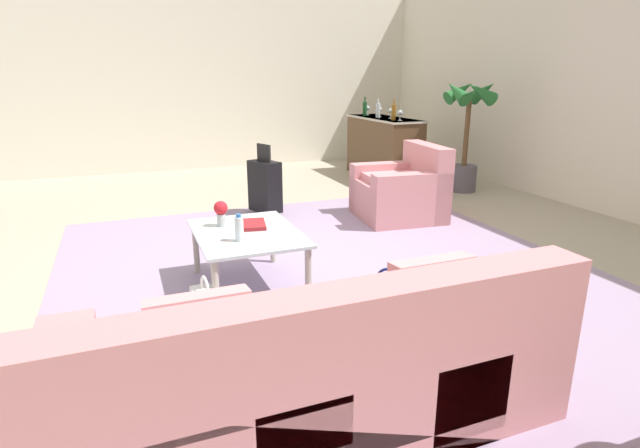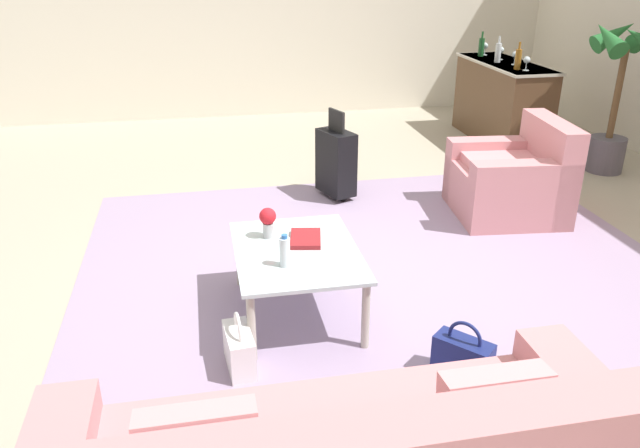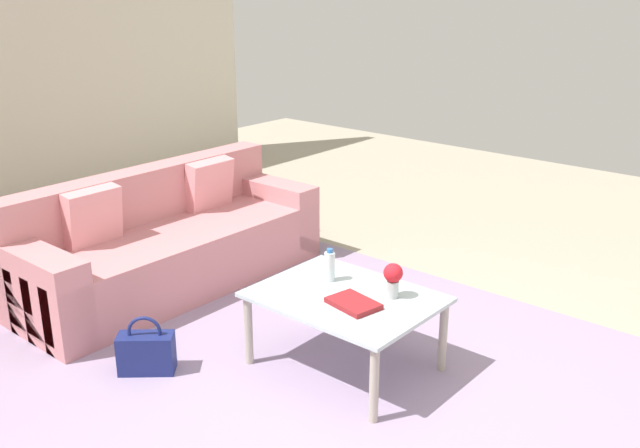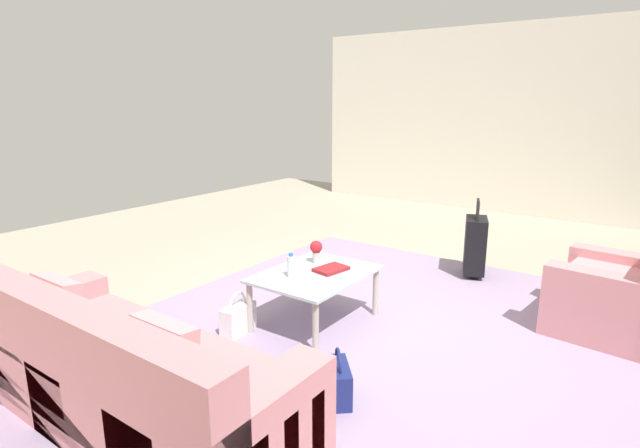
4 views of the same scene
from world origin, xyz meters
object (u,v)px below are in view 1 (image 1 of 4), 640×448
at_px(flower_vase, 221,211).
at_px(wine_glass_left_of_centre, 380,110).
at_px(suitcase_black, 265,186).
at_px(wine_bottle_clear, 378,110).
at_px(water_bottle, 239,229).
at_px(wine_glass_rightmost, 400,113).
at_px(wine_glass_leftmost, 367,108).
at_px(wine_glass_right_of_centre, 391,111).
at_px(bar_console, 383,147).
at_px(handbag_white, 206,308).
at_px(coffee_table_book, 253,224).
at_px(couch, 321,380).
at_px(coffee_table, 247,239).
at_px(wine_bottle_amber, 394,112).
at_px(armchair, 403,193).
at_px(handbag_navy, 389,298).
at_px(wine_bottle_green, 365,108).
at_px(potted_palm, 467,129).

relative_size(flower_vase, wine_glass_left_of_centre, 1.33).
bearing_deg(suitcase_black, wine_bottle_clear, 123.54).
xyz_separation_m(water_bottle, wine_glass_rightmost, (-3.14, 3.15, 0.51)).
xyz_separation_m(wine_glass_leftmost, wine_glass_left_of_centre, (0.37, 0.03, 0.00)).
relative_size(wine_glass_left_of_centre, wine_bottle_clear, 0.51).
bearing_deg(wine_glass_right_of_centre, wine_glass_rightmost, -8.25).
height_order(bar_console, wine_glass_right_of_centre, wine_glass_right_of_centre).
height_order(water_bottle, handbag_white, water_bottle).
distance_m(coffee_table_book, flower_vase, 0.27).
bearing_deg(couch, coffee_table, 176.80).
bearing_deg(wine_bottle_amber, coffee_table_book, -45.04).
bearing_deg(suitcase_black, coffee_table_book, -18.25).
bearing_deg(bar_console, armchair, -22.90).
relative_size(coffee_table, wine_glass_left_of_centre, 6.55).
bearing_deg(handbag_white, water_bottle, 135.32).
bearing_deg(armchair, coffee_table_book, -60.68).
bearing_deg(wine_glass_left_of_centre, handbag_navy, -27.13).
distance_m(coffee_table_book, wine_bottle_green, 4.87).
xyz_separation_m(coffee_table, suitcase_black, (-2.00, 0.70, -0.05)).
xyz_separation_m(coffee_table, wine_bottle_green, (-3.98, 2.99, 0.67)).
xyz_separation_m(flower_vase, suitcase_black, (-1.78, 0.85, -0.23)).
distance_m(wine_bottle_green, wine_bottle_clear, 0.46).
bearing_deg(bar_console, coffee_table, -41.53).
bearing_deg(bar_console, wine_bottle_clear, -99.09).
xyz_separation_m(coffee_table_book, wine_glass_rightmost, (-2.82, 2.97, 0.59)).
bearing_deg(couch, bar_console, 148.83).
relative_size(armchair, wine_glass_left_of_centre, 6.39).
bearing_deg(flower_vase, wine_bottle_amber, 131.78).
distance_m(armchair, flower_vase, 2.57).
xyz_separation_m(armchair, wine_glass_rightmost, (-1.65, 0.88, 0.77)).
relative_size(wine_glass_leftmost, wine_glass_left_of_centre, 1.00).
bearing_deg(wine_glass_right_of_centre, armchair, -24.86).
xyz_separation_m(bar_console, handbag_navy, (4.34, -2.31, -0.37)).
xyz_separation_m(coffee_table_book, bar_console, (-3.38, 3.02, 0.02)).
bearing_deg(handbag_navy, suitcase_black, -178.19).
bearing_deg(wine_glass_leftmost, bar_console, 2.53).
bearing_deg(wine_glass_rightmost, flower_vase, -49.62).
bearing_deg(handbag_white, handbag_navy, 75.18).
bearing_deg(coffee_table_book, wine_glass_right_of_centre, 147.34).
bearing_deg(armchair, suitcase_black, -115.72).
bearing_deg(wine_glass_left_of_centre, wine_bottle_green, -158.34).
bearing_deg(potted_palm, armchair, -59.37).
relative_size(water_bottle, wine_glass_right_of_centre, 1.32).
height_order(wine_bottle_green, wine_bottle_clear, same).
relative_size(couch, wine_bottle_green, 7.75).
distance_m(flower_vase, wine_glass_left_of_centre, 4.78).
relative_size(suitcase_black, handbag_navy, 2.37).
distance_m(wine_glass_leftmost, suitcase_black, 3.22).
height_order(flower_vase, suitcase_black, suitcase_black).
xyz_separation_m(armchair, handbag_navy, (2.13, -1.38, -0.17)).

